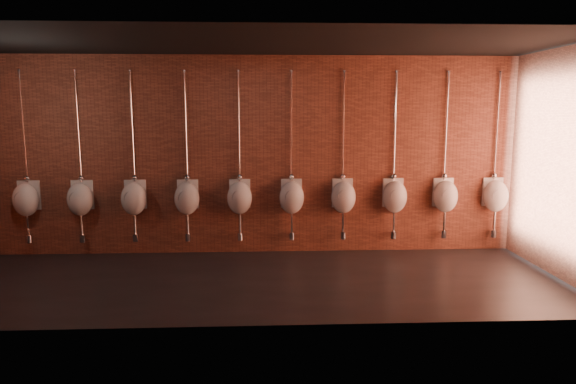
# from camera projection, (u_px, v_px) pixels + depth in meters

# --- Properties ---
(ground) EXTENTS (8.50, 8.50, 0.00)m
(ground) POSITION_uv_depth(u_px,v_px,m) (256.00, 281.00, 7.09)
(ground) COLOR black
(ground) RESTS_ON ground
(room_shell) EXTENTS (8.54, 3.04, 3.22)m
(room_shell) POSITION_uv_depth(u_px,v_px,m) (254.00, 135.00, 6.78)
(room_shell) COLOR black
(room_shell) RESTS_ON ground
(urinal_0) EXTENTS (0.42, 0.37, 2.72)m
(urinal_0) POSITION_uv_depth(u_px,v_px,m) (26.00, 199.00, 8.11)
(urinal_0) COLOR silver
(urinal_0) RESTS_ON ground
(urinal_1) EXTENTS (0.42, 0.37, 2.72)m
(urinal_1) POSITION_uv_depth(u_px,v_px,m) (80.00, 198.00, 8.15)
(urinal_1) COLOR silver
(urinal_1) RESTS_ON ground
(urinal_2) EXTENTS (0.42, 0.37, 2.72)m
(urinal_2) POSITION_uv_depth(u_px,v_px,m) (134.00, 198.00, 8.19)
(urinal_2) COLOR silver
(urinal_2) RESTS_ON ground
(urinal_3) EXTENTS (0.42, 0.37, 2.72)m
(urinal_3) POSITION_uv_depth(u_px,v_px,m) (187.00, 198.00, 8.23)
(urinal_3) COLOR silver
(urinal_3) RESTS_ON ground
(urinal_4) EXTENTS (0.42, 0.37, 2.72)m
(urinal_4) POSITION_uv_depth(u_px,v_px,m) (240.00, 197.00, 8.27)
(urinal_4) COLOR silver
(urinal_4) RESTS_ON ground
(urinal_5) EXTENTS (0.42, 0.37, 2.72)m
(urinal_5) POSITION_uv_depth(u_px,v_px,m) (292.00, 197.00, 8.31)
(urinal_5) COLOR silver
(urinal_5) RESTS_ON ground
(urinal_6) EXTENTS (0.42, 0.37, 2.72)m
(urinal_6) POSITION_uv_depth(u_px,v_px,m) (343.00, 196.00, 8.35)
(urinal_6) COLOR silver
(urinal_6) RESTS_ON ground
(urinal_7) EXTENTS (0.42, 0.37, 2.72)m
(urinal_7) POSITION_uv_depth(u_px,v_px,m) (395.00, 196.00, 8.39)
(urinal_7) COLOR silver
(urinal_7) RESTS_ON ground
(urinal_8) EXTENTS (0.42, 0.37, 2.72)m
(urinal_8) POSITION_uv_depth(u_px,v_px,m) (445.00, 196.00, 8.42)
(urinal_8) COLOR silver
(urinal_8) RESTS_ON ground
(urinal_9) EXTENTS (0.42, 0.37, 2.72)m
(urinal_9) POSITION_uv_depth(u_px,v_px,m) (496.00, 195.00, 8.46)
(urinal_9) COLOR silver
(urinal_9) RESTS_ON ground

